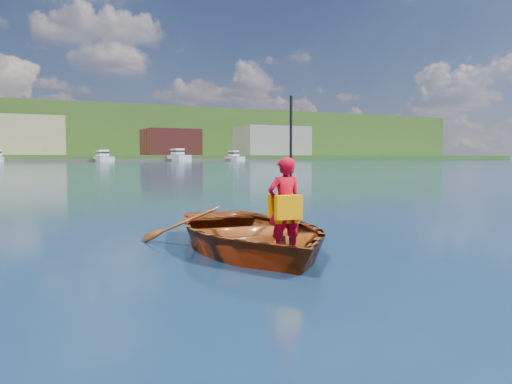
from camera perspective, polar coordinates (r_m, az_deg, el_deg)
The scene contains 8 objects.
ground at distance 6.88m, azimuth 10.55°, elevation -7.10°, with size 600.00×600.00×0.00m.
rowboat at distance 7.10m, azimuth -0.76°, elevation -4.63°, with size 3.12×4.12×0.80m.
child_paddler at distance 6.27m, azimuth 3.30°, elevation -1.56°, with size 0.47×0.36×2.00m.
shoreline at distance 242.24m, azimuth -24.92°, elevation 5.76°, with size 400.00×140.00×22.00m.
dock at distance 153.46m, azimuth -24.78°, elevation 3.29°, with size 160.01×11.61×0.80m.
waterfront_buildings at distance 170.60m, azimuth -27.13°, elevation 5.72°, with size 202.00×16.00×14.00m.
marina_yachts at distance 148.76m, azimuth -25.74°, elevation 3.62°, with size 140.58×13.69×4.33m.
hillside_trees at distance 238.36m, azimuth -21.37°, elevation 7.43°, with size 311.37×85.72×24.52m.
Camera 1 is at (-4.01, -5.43, 1.32)m, focal length 35.00 mm.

